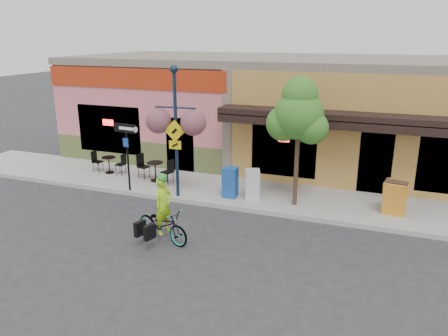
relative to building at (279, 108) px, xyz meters
The scene contains 14 objects.
ground 7.83m from the building, 90.00° to the right, with size 90.00×90.00×0.00m, color #2D2D30.
sidewalk 5.91m from the building, 90.00° to the right, with size 24.00×3.00×0.15m, color #9E9B93.
curb 7.28m from the building, 90.00° to the right, with size 24.00×0.12×0.15m, color #A8A59E.
building is the anchor object (origin of this frame).
bicycle 9.87m from the building, 94.86° to the right, with size 0.62×1.78×0.93m, color maroon.
cyclist_rider 9.81m from the building, 94.56° to the right, with size 0.58×0.38×1.58m, color #A0D716.
lamp_post 7.00m from the building, 104.94° to the right, with size 1.40×0.56×4.38m, color #13253C, non-canonical shape.
one_way_sign 7.81m from the building, 118.05° to the right, with size 0.92×0.20×2.39m, color black, non-canonical shape.
cafe_set_left 7.88m from the building, 135.67° to the right, with size 1.42×0.71×0.85m, color black, non-canonical shape.
cafe_set_right 6.71m from the building, 120.54° to the right, with size 1.58×0.79×0.95m, color black, non-canonical shape.
newspaper_box_blue 6.43m from the building, 90.97° to the right, with size 0.47×0.41×1.03m, color #1A4C9C, non-canonical shape.
newspaper_box_grey 6.34m from the building, 84.04° to the right, with size 0.47×0.43×1.01m, color silver, non-canonical shape.
street_tree 6.49m from the building, 71.26° to the right, with size 1.62×1.62×4.14m, color #3D7A26, non-canonical shape.
sandwich_board 8.09m from the building, 50.53° to the right, with size 0.65×0.47×1.08m, color orange, non-canonical shape.
Camera 1 is at (4.57, -11.79, 5.42)m, focal length 35.00 mm.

